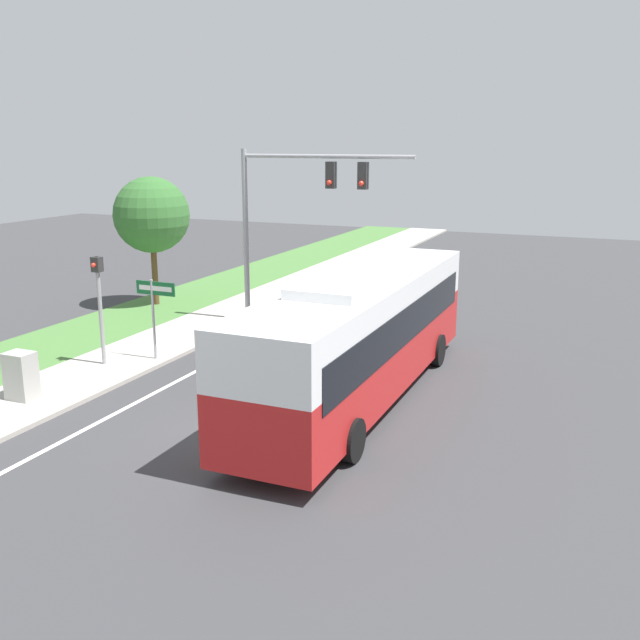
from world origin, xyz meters
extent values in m
plane|color=#38383A|center=(0.00, 0.00, 0.00)|extent=(80.00, 80.00, 0.00)
cube|color=#ADA89E|center=(-6.20, 0.00, 0.06)|extent=(2.80, 80.00, 0.12)
cube|color=silver|center=(-3.60, 0.00, 0.00)|extent=(0.14, 30.00, 0.01)
cube|color=red|center=(1.67, 3.18, 1.15)|extent=(2.40, 11.80, 1.56)
cube|color=white|center=(1.67, 3.18, 2.56)|extent=(2.40, 11.80, 1.27)
cube|color=black|center=(1.67, 3.18, 2.12)|extent=(2.44, 10.86, 0.96)
cube|color=white|center=(1.67, 2.29, 3.32)|extent=(1.68, 4.13, 0.24)
cylinder|color=black|center=(0.52, 6.84, 0.48)|extent=(0.28, 0.96, 0.96)
cylinder|color=black|center=(2.82, 6.84, 0.48)|extent=(0.28, 0.96, 0.96)
cylinder|color=black|center=(0.52, -0.48, 0.48)|extent=(0.28, 0.96, 0.96)
cylinder|color=black|center=(2.82, -0.48, 0.48)|extent=(0.28, 0.96, 0.96)
cylinder|color=#939399|center=(-5.05, 9.25, 3.19)|extent=(0.20, 0.20, 6.38)
cylinder|color=#939399|center=(-1.89, 9.25, 6.13)|extent=(6.31, 0.14, 0.14)
cube|color=#2D2D2D|center=(-1.68, 9.25, 5.51)|extent=(0.32, 0.28, 0.90)
sphere|color=red|center=(-1.68, 9.07, 5.26)|extent=(0.18, 0.18, 0.18)
cube|color=#2D2D2D|center=(-0.52, 9.25, 5.51)|extent=(0.32, 0.28, 0.90)
sphere|color=red|center=(-0.52, 9.07, 5.26)|extent=(0.18, 0.18, 0.18)
cylinder|color=#939399|center=(-6.35, 2.66, 1.68)|extent=(0.12, 0.12, 3.37)
cube|color=#2D2D2D|center=(-6.35, 2.66, 3.15)|extent=(0.28, 0.24, 0.44)
sphere|color=red|center=(-6.35, 2.51, 3.15)|extent=(0.14, 0.14, 0.14)
cylinder|color=#939399|center=(-5.24, 3.71, 1.30)|extent=(0.08, 0.08, 2.59)
cube|color=#145B2D|center=(-5.10, 3.71, 2.34)|extent=(1.37, 0.03, 0.41)
cube|color=white|center=(-5.10, 3.69, 2.34)|extent=(1.17, 0.01, 0.14)
cube|color=#A8A8A3|center=(-6.29, -0.59, 0.74)|extent=(0.72, 0.57, 1.25)
cylinder|color=brown|center=(-9.82, 10.10, 1.48)|extent=(0.24, 0.24, 2.76)
sphere|color=#33662D|center=(-9.82, 10.10, 3.77)|extent=(3.04, 3.04, 3.04)
camera|label=1|loc=(7.71, -13.62, 6.61)|focal=40.00mm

